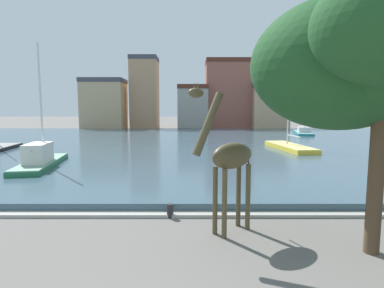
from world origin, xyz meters
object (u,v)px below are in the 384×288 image
at_px(sailboat_teal, 303,133).
at_px(shade_tree, 369,60).
at_px(sailboat_black, 0,148).
at_px(sailboat_green, 44,161).
at_px(mooring_bollard, 170,211).
at_px(giraffe_statue, 229,159).
at_px(sailboat_yellow, 286,148).

xyz_separation_m(sailboat_teal, shade_tree, (-11.06, -36.12, 4.78)).
distance_m(sailboat_teal, shade_tree, 38.07).
bearing_deg(shade_tree, sailboat_black, 138.91).
bearing_deg(shade_tree, sailboat_green, 142.19).
bearing_deg(mooring_bollard, giraffe_statue, -35.52).
distance_m(giraffe_statue, shade_tree, 4.72).
bearing_deg(shade_tree, sailboat_teal, 72.97).
bearing_deg(sailboat_yellow, mooring_bollard, -118.57).
relative_size(giraffe_statue, sailboat_black, 0.49).
relative_size(giraffe_statue, sailboat_green, 0.59).
xyz_separation_m(sailboat_teal, sailboat_black, (-33.06, -16.94, -0.10)).
bearing_deg(sailboat_green, mooring_bollard, -44.83).
relative_size(sailboat_teal, mooring_bollard, 18.77).
xyz_separation_m(sailboat_yellow, sailboat_black, (-25.78, -0.43, -0.03)).
height_order(giraffe_statue, sailboat_black, sailboat_black).
bearing_deg(giraffe_statue, sailboat_black, 135.37).
relative_size(sailboat_yellow, sailboat_green, 1.15).
bearing_deg(sailboat_green, sailboat_black, 133.64).
bearing_deg(sailboat_yellow, giraffe_statue, -111.69).
height_order(sailboat_yellow, mooring_bollard, sailboat_yellow).
bearing_deg(shade_tree, mooring_bollard, 156.45).
relative_size(sailboat_teal, sailboat_yellow, 1.02).
bearing_deg(sailboat_teal, sailboat_black, -152.87).
bearing_deg(sailboat_yellow, shade_tree, -100.92).
bearing_deg(sailboat_green, shade_tree, -37.81).
height_order(giraffe_statue, sailboat_yellow, sailboat_yellow).
relative_size(sailboat_black, mooring_bollard, 19.05).
relative_size(sailboat_green, mooring_bollard, 15.95).
distance_m(giraffe_statue, mooring_bollard, 3.23).
xyz_separation_m(sailboat_black, sailboat_green, (7.75, -8.12, 0.21)).
distance_m(sailboat_teal, sailboat_yellow, 18.04).
height_order(sailboat_yellow, sailboat_green, sailboat_yellow).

